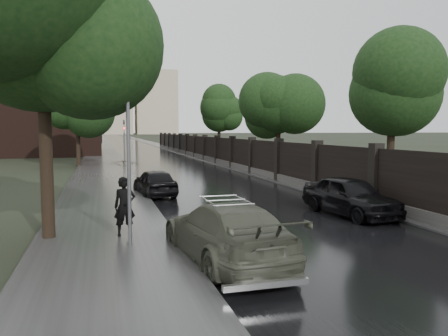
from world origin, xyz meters
TOP-DOWN VIEW (x-y plane):
  - ground at (0.00, 0.00)m, footprint 800.00×800.00m
  - road at (0.00, 190.00)m, footprint 8.00×420.00m
  - sidewalk_left at (-6.00, 190.00)m, footprint 4.00×420.00m
  - verge_right at (5.50, 190.00)m, footprint 3.00×420.00m
  - fence_right at (4.60, 32.01)m, footprint 0.45×75.72m
  - tree_left_near at (-7.60, 3.00)m, footprint 5.44×5.44m
  - tree_left_far at (-8.00, 30.00)m, footprint 4.25×4.25m
  - tree_right_a at (7.50, 8.00)m, footprint 4.08×4.08m
  - tree_right_b at (7.50, 22.00)m, footprint 4.08×4.08m
  - tree_right_c at (7.50, 40.00)m, footprint 4.08×4.08m
  - lamp_post at (-5.40, 1.50)m, footprint 0.25×0.12m
  - traffic_light at (-4.30, 24.99)m, footprint 0.16×0.32m
  - brick_building at (-18.00, 52.00)m, footprint 24.00×18.00m
  - stalinist_tower at (0.00, 300.00)m, footprint 92.00×30.00m
  - volga_sedan at (-3.18, -0.05)m, footprint 2.58×5.26m
  - hatchback_left at (-3.60, 11.07)m, footprint 1.99×4.09m
  - car_right_near at (2.90, 4.13)m, footprint 2.29×4.58m
  - pedestrian_umbrella at (-5.47, 2.63)m, footprint 1.11×1.13m

SIDE VIEW (x-z plane):
  - ground at x=0.00m, z-range 0.00..0.00m
  - road at x=0.00m, z-range 0.00..0.02m
  - verge_right at x=5.50m, z-range 0.00..0.08m
  - sidewalk_left at x=-6.00m, z-range 0.00..0.16m
  - hatchback_left at x=-3.60m, z-range 0.00..1.34m
  - volga_sedan at x=-3.18m, z-range 0.00..1.47m
  - car_right_near at x=2.90m, z-range 0.00..1.50m
  - fence_right at x=4.60m, z-range -0.34..2.36m
  - pedestrian_umbrella at x=-5.47m, z-range 0.60..3.29m
  - traffic_light at x=-4.30m, z-range 0.40..4.40m
  - lamp_post at x=-5.40m, z-range 0.12..5.23m
  - tree_right_a at x=7.50m, z-range 1.44..8.46m
  - tree_right_b at x=7.50m, z-range 1.44..8.46m
  - tree_right_c at x=7.50m, z-range 1.44..8.46m
  - tree_left_far at x=-8.00m, z-range 1.55..8.94m
  - tree_left_near at x=-7.60m, z-range 1.84..11.00m
  - brick_building at x=-18.00m, z-range 0.00..20.00m
  - stalinist_tower at x=0.00m, z-range -41.12..117.88m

